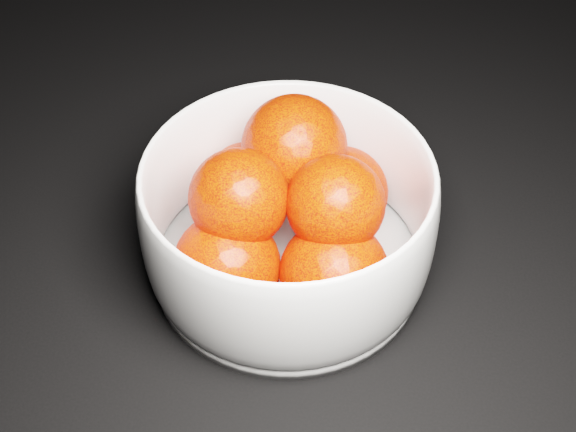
{
  "coord_description": "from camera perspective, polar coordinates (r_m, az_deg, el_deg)",
  "views": [
    {
      "loc": [
        -0.22,
        -0.43,
        0.49
      ],
      "look_at": [
        -0.25,
        -0.0,
        0.06
      ],
      "focal_mm": 50.0,
      "sensor_mm": 36.0,
      "label": 1
    }
  ],
  "objects": [
    {
      "name": "bowl",
      "position": [
        0.61,
        -0.0,
        -0.36
      ],
      "size": [
        0.22,
        0.22,
        0.11
      ],
      "rotation": [
        0.0,
        0.0,
        0.36
      ],
      "color": "white",
      "rests_on": "ground"
    },
    {
      "name": "orange_pile",
      "position": [
        0.6,
        0.12,
        0.42
      ],
      "size": [
        0.16,
        0.17,
        0.12
      ],
      "color": "red",
      "rests_on": "bowl"
    }
  ]
}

